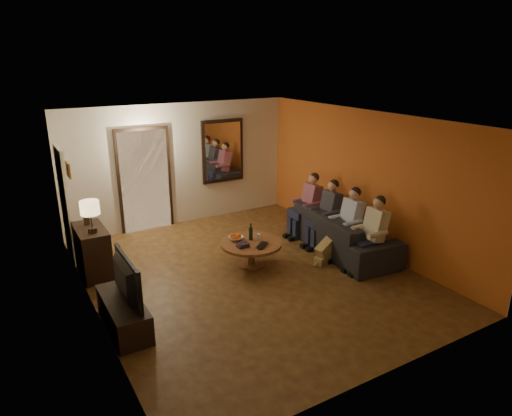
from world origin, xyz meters
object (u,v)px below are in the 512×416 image
person_d (309,207)px  person_a (372,236)px  table_lamp (91,217)px  sofa (341,231)px  bowl (236,238)px  laptop (265,246)px  tv (120,280)px  person_b (348,225)px  wine_bottle (251,232)px  tv_stand (124,314)px  dog (327,247)px  dresser (93,251)px  coffee_table (251,254)px  person_c (327,216)px

person_d → person_a: bearing=-90.0°
table_lamp → sofa: table_lamp is taller
bowl → laptop: size_ratio=0.79×
tv → table_lamp: bearing=0.0°
table_lamp → person_b: table_lamp is taller
sofa → wine_bottle: (-1.78, 0.32, 0.24)m
bowl → laptop: bowl is taller
tv → laptop: (2.54, 0.50, -0.26)m
tv_stand → bowl: size_ratio=4.80×
person_a → dog: 0.83m
dresser → table_lamp: size_ratio=1.73×
dog → bowl: dog is taller
coffee_table → wine_bottle: wine_bottle is taller
dresser → person_c: person_c is taller
tv → bowl: (2.26, 1.00, -0.24)m
tv → dog: (3.69, 0.25, -0.44)m
tv_stand → person_c: person_c is taller
sofa → dog: sofa is taller
tv → sofa: tv is taller
coffee_table → wine_bottle: size_ratio=3.47×
dresser → person_d: size_ratio=0.78×
person_b → coffee_table: person_b is taller
table_lamp → laptop: (2.54, -1.14, -0.64)m
dresser → dog: dresser is taller
tv → person_a: bearing=-94.6°
sofa → person_c: bearing=24.9°
person_a → wine_bottle: person_a is taller
bowl → dresser: bearing=159.2°
dresser → bowl: bearing=-20.8°
person_a → bowl: bearing=145.0°
tv → laptop: bearing=-78.8°
tv_stand → laptop: size_ratio=3.78×
dresser → tv_stand: dresser is taller
wine_bottle → laptop: bearing=-82.5°
person_a → person_b: size_ratio=1.00×
dog → person_c: bearing=39.0°
dog → coffee_table: size_ratio=0.52×
table_lamp → wine_bottle: size_ratio=1.74×
person_a → laptop: person_a is taller
table_lamp → person_d: 4.21m
person_a → table_lamp: bearing=154.7°
dresser → coffee_table: (2.44, -1.08, -0.19)m
coffee_table → laptop: size_ratio=3.26×
dog → person_d: bearing=55.5°
tv_stand → laptop: 2.60m
person_d → bowl: size_ratio=4.63×
person_b → wine_bottle: (-1.68, 0.62, 0.01)m
person_d → dog: bearing=-111.8°
dog → wine_bottle: bearing=139.4°
person_d → coffee_table: size_ratio=1.12×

